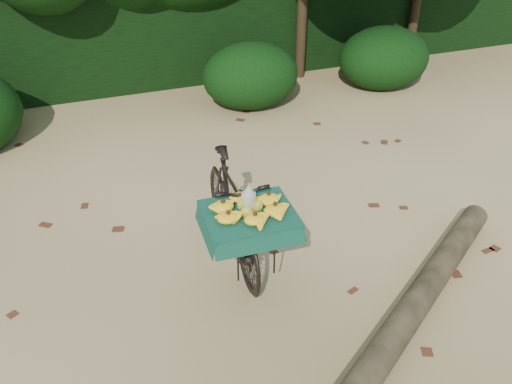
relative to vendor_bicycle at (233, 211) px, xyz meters
name	(u,v)px	position (x,y,z in m)	size (l,w,h in m)	color
ground	(254,294)	(0.00, -0.63, -0.58)	(80.00, 80.00, 0.00)	tan
vendor_bicycle	(233,211)	(0.00, 0.00, 0.00)	(0.83, 1.89, 1.12)	black
fallen_log	(412,309)	(1.23, -1.44, -0.44)	(0.26, 0.26, 3.65)	brown
hedge_backdrop	(135,27)	(0.00, 5.67, 0.32)	(26.00, 1.80, 1.80)	black
bush_clumps	(191,87)	(0.50, 3.67, -0.13)	(8.80, 1.70, 0.90)	black
leaf_litter	(234,253)	(0.00, 0.02, -0.57)	(7.00, 7.30, 0.01)	#4D2714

